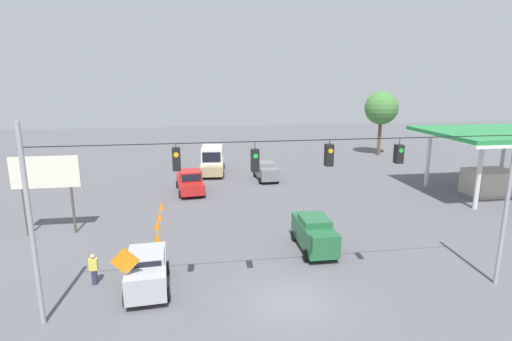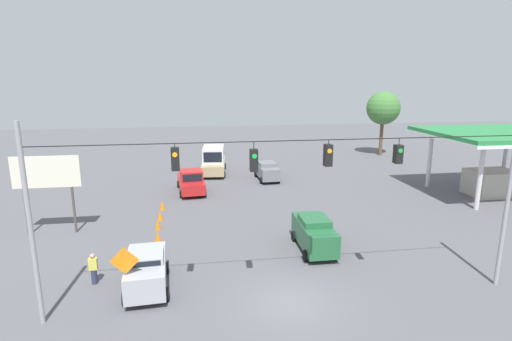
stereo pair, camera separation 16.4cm
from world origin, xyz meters
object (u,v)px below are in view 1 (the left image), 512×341
object	(u,v)px
sedan_green_crossing_near	(314,233)
box_truck_tan_withflow_deep	(212,160)
traffic_cone_nearest	(149,267)
traffic_cone_fifth	(160,216)
sedan_grey_oncoming_deep	(266,171)
roadside_billboard	(45,178)
overhead_signal_span	(291,191)
tree_horizon_left	(381,108)
traffic_cone_farthest	(161,205)
pedestrian	(94,269)
traffic_cone_third	(158,237)
traffic_cone_fourth	(158,225)
sedan_silver_parked_shoulder	(147,270)
gas_station	(494,149)
work_zone_sign	(126,266)
pickup_truck_red_withflow_far	(190,182)
traffic_cone_second	(152,251)

from	to	relation	value
sedan_green_crossing_near	box_truck_tan_withflow_deep	distance (m)	21.52
traffic_cone_nearest	traffic_cone_fifth	distance (m)	8.17
sedan_grey_oncoming_deep	roadside_billboard	distance (m)	20.60
roadside_billboard	box_truck_tan_withflow_deep	bearing A→B (deg)	-125.66
overhead_signal_span	traffic_cone_fifth	bearing A→B (deg)	-61.06
sedan_green_crossing_near	sedan_grey_oncoming_deep	world-z (taller)	sedan_green_crossing_near
traffic_cone_nearest	tree_horizon_left	world-z (taller)	tree_horizon_left
traffic_cone_farthest	pedestrian	xyz separation A→B (m)	(2.47, 11.30, 0.45)
traffic_cone_third	traffic_cone_fourth	bearing A→B (deg)	-85.08
tree_horizon_left	overhead_signal_span	bearing A→B (deg)	58.44
sedan_green_crossing_near	sedan_silver_parked_shoulder	bearing A→B (deg)	18.69
overhead_signal_span	pedestrian	bearing A→B (deg)	-18.74
box_truck_tan_withflow_deep	traffic_cone_fifth	size ratio (longest dim) A/B	9.53
sedan_grey_oncoming_deep	traffic_cone_fourth	bearing A→B (deg)	51.60
gas_station	sedan_silver_parked_shoulder	bearing A→B (deg)	23.05
box_truck_tan_withflow_deep	work_zone_sign	size ratio (longest dim) A/B	2.31
sedan_grey_oncoming_deep	pickup_truck_red_withflow_far	world-z (taller)	pickup_truck_red_withflow_far
traffic_cone_fourth	pickup_truck_red_withflow_far	bearing A→B (deg)	-103.90
box_truck_tan_withflow_deep	pedestrian	xyz separation A→B (m)	(7.07, 23.22, -0.60)
pedestrian	traffic_cone_farthest	bearing A→B (deg)	-102.33
overhead_signal_span	tree_horizon_left	world-z (taller)	overhead_signal_span
traffic_cone_fifth	sedan_green_crossing_near	bearing A→B (deg)	145.12
overhead_signal_span	box_truck_tan_withflow_deep	bearing A→B (deg)	-85.52
pickup_truck_red_withflow_far	traffic_cone_third	world-z (taller)	pickup_truck_red_withflow_far
traffic_cone_fourth	traffic_cone_farthest	bearing A→B (deg)	-89.63
box_truck_tan_withflow_deep	sedan_silver_parked_shoulder	bearing A→B (deg)	79.61
traffic_cone_second	pedestrian	bearing A→B (deg)	47.64
traffic_cone_nearest	traffic_cone_second	xyz separation A→B (m)	(0.05, -2.07, 0.00)
traffic_cone_farthest	work_zone_sign	xyz separation A→B (m)	(0.51, 13.66, 1.64)
sedan_green_crossing_near	roadside_billboard	size ratio (longest dim) A/B	0.85
overhead_signal_span	traffic_cone_nearest	xyz separation A→B (m)	(6.55, -3.81, -4.92)
overhead_signal_span	traffic_cone_fifth	distance (m)	14.54
traffic_cone_farthest	gas_station	size ratio (longest dim) A/B	0.06
sedan_green_crossing_near	traffic_cone_second	world-z (taller)	sedan_green_crossing_near
box_truck_tan_withflow_deep	traffic_cone_farthest	world-z (taller)	box_truck_tan_withflow_deep
overhead_signal_span	gas_station	xyz separation A→B (m)	(-21.56, -14.14, -1.16)
gas_station	work_zone_sign	bearing A→B (deg)	25.01
sedan_green_crossing_near	sedan_grey_oncoming_deep	distance (m)	17.05
roadside_billboard	pedestrian	bearing A→B (deg)	120.34
traffic_cone_second	roadside_billboard	xyz separation A→B (m)	(6.84, -4.59, 3.48)
overhead_signal_span	work_zone_sign	xyz separation A→B (m)	(7.17, -0.74, -3.28)
sedan_green_crossing_near	roadside_billboard	world-z (taller)	roadside_billboard
traffic_cone_fifth	work_zone_sign	world-z (taller)	work_zone_sign
traffic_cone_fifth	roadside_billboard	world-z (taller)	roadside_billboard
sedan_green_crossing_near	pickup_truck_red_withflow_far	xyz separation A→B (m)	(7.29, -13.64, -0.08)
sedan_grey_oncoming_deep	sedan_silver_parked_shoulder	size ratio (longest dim) A/B	1.04
work_zone_sign	tree_horizon_left	distance (m)	42.81
sedan_grey_oncoming_deep	pickup_truck_red_withflow_far	bearing A→B (deg)	24.33
roadside_billboard	tree_horizon_left	distance (m)	40.85
sedan_silver_parked_shoulder	pedestrian	bearing A→B (deg)	-18.49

